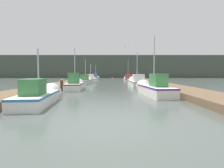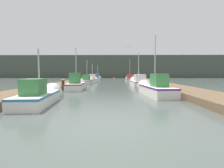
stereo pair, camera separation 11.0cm
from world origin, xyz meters
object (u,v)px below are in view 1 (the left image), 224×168
Objects in this scene: fishing_boat_1 at (154,88)px; fishing_boat_4 at (87,81)px; fishing_boat_0 at (42,95)px; fishing_boat_5 at (92,80)px; seagull_lead at (128,46)px; channel_buoy at (113,78)px; mooring_piling_0 at (72,82)px; fishing_boat_2 at (76,84)px; mooring_piling_1 at (63,85)px; fishing_boat_6 at (129,79)px; fishing_boat_3 at (138,82)px; fishing_boat_7 at (97,78)px.

fishing_boat_4 is at bearing 113.46° from fishing_boat_1.
fishing_boat_0 is 7.89m from fishing_boat_1.
fishing_boat_5 is 10.41× the size of seagull_lead.
fishing_boat_4 is 23.81m from channel_buoy.
fishing_boat_0 is 4.53× the size of mooring_piling_0.
fishing_boat_2 is at bearing 177.21° from seagull_lead.
fishing_boat_5 is 14.32m from mooring_piling_1.
fishing_boat_6 is 18.53m from seagull_lead.
fishing_boat_0 is 26.96m from fishing_boat_6.
fishing_boat_6 is (0.11, 13.36, -0.04)m from fishing_boat_3.
fishing_boat_6 is at bearing 69.05° from fishing_boat_0.
mooring_piling_0 is at bearing -102.10° from fishing_boat_5.
fishing_boat_7 reaches higher than fishing_boat_0.
mooring_piling_1 is (-7.91, -5.63, 0.03)m from fishing_boat_3.
fishing_boat_5 is 5.05× the size of mooring_piling_0.
fishing_boat_2 is 8.36m from fishing_boat_3.
fishing_boat_4 is 0.99× the size of fishing_boat_7.
mooring_piling_0 is (-1.08, -4.53, 0.14)m from fishing_boat_4.
seagull_lead is at bearing -87.47° from channel_buoy.
channel_buoy is at bearing 95.14° from fishing_boat_3.
fishing_boat_7 is (-0.02, 9.77, 0.04)m from fishing_boat_5.
fishing_boat_4 reaches higher than fishing_boat_0.
fishing_boat_7 is at bearing -113.84° from channel_buoy.
channel_buoy is at bearing 89.36° from fishing_boat_1.
fishing_boat_2 is 8.97× the size of seagull_lead.
fishing_boat_0 is at bearing -158.03° from fishing_boat_1.
seagull_lead is (5.40, -8.40, 3.80)m from fishing_boat_4.
fishing_boat_3 is at bearing 35.47° from mooring_piling_1.
fishing_boat_4 is (-7.01, 12.72, -0.04)m from fishing_boat_1.
seagull_lead is at bearing 50.26° from fishing_boat_0.
fishing_boat_3 is 1.05× the size of fishing_boat_6.
mooring_piling_1 is at bearing -176.29° from seagull_lead.
fishing_boat_4 is at bearing 87.35° from fishing_boat_2.
fishing_boat_7 is (-6.92, 18.43, 0.01)m from fishing_boat_3.
fishing_boat_3 reaches higher than fishing_boat_5.
fishing_boat_5 is (-6.91, 8.65, -0.03)m from fishing_boat_3.
fishing_boat_5 is at bearing 106.65° from seagull_lead.
fishing_boat_6 is (6.89, 18.23, -0.05)m from fishing_boat_2.
fishing_boat_3 is at bearing 55.30° from fishing_boat_0.
fishing_boat_1 is 0.96× the size of fishing_boat_3.
fishing_boat_0 is 10.34m from seagull_lead.
seagull_lead is at bearing -73.23° from fishing_boat_5.
fishing_boat_1 is 14.53m from fishing_boat_4.
seagull_lead is at bearing -94.20° from fishing_boat_6.
fishing_boat_3 is 6.24m from seagull_lead.
mooring_piling_1 is (-8.01, -18.99, 0.07)m from fishing_boat_6.
fishing_boat_4 is 14.72m from fishing_boat_7.
fishing_boat_1 is at bearing -91.52° from fishing_boat_3.
mooring_piling_1 is 1.80× the size of seagull_lead.
fishing_boat_4 is at bearing -89.75° from fishing_boat_7.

